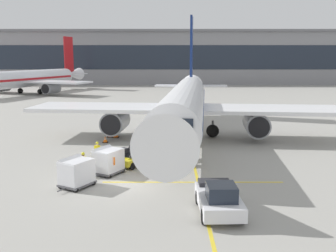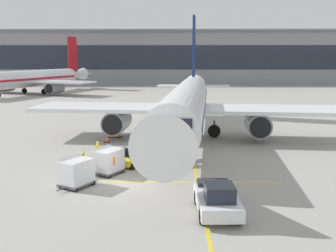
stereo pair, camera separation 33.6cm
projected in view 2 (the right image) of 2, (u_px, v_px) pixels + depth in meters
ground_plane at (125, 184)px, 25.70m from camera, size 600.00×600.00×0.00m
parked_airplane at (187, 104)px, 39.50m from camera, size 31.52×41.05×13.72m
belt_loader at (138, 153)px, 30.41m from camera, size 4.21×5.01×2.96m
baggage_cart_lead at (108, 160)px, 27.81m from camera, size 2.39×2.76×1.91m
baggage_cart_second at (76, 171)px, 25.07m from camera, size 2.39×2.76×1.91m
pushback_tug at (217, 199)px, 20.70m from camera, size 2.25×4.47×1.83m
ground_crew_by_loader at (98, 151)px, 30.59m from camera, size 0.53×0.37×1.74m
ground_crew_by_carts at (83, 162)px, 27.21m from camera, size 0.57×0.30×1.74m
ground_crew_marshaller at (111, 162)px, 27.21m from camera, size 0.56×0.31×1.74m
ground_crew_wingwalker at (146, 159)px, 28.20m from camera, size 0.41×0.49×1.74m
safety_cone_engine_keepout at (117, 134)px, 40.60m from camera, size 0.70×0.70×0.79m
safety_cone_wingtip at (107, 139)px, 38.18m from camera, size 0.54×0.54×0.62m
safety_cone_nose_mark at (112, 134)px, 40.76m from camera, size 0.64×0.64×0.73m
apron_guidance_line_lead_in at (189, 140)px, 39.39m from camera, size 0.20×110.00×0.01m
apron_guidance_line_stop_bar at (192, 182)px, 26.06m from camera, size 12.00×0.20×0.01m
terminal_building at (198, 58)px, 123.45m from camera, size 122.29×21.07×16.04m
distant_airplane at (31, 79)px, 87.29m from camera, size 30.35×38.33×13.26m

